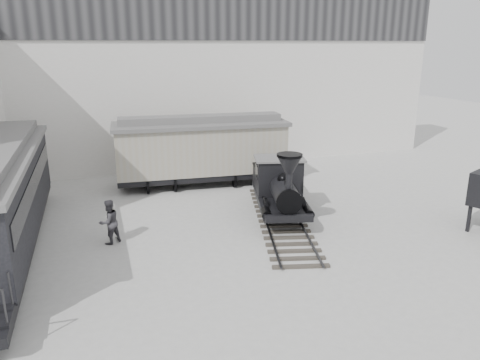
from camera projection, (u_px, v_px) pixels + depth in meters
name	position (u px, v px, depth m)	size (l,w,h in m)	color
ground	(291.00, 254.00, 18.08)	(90.00, 90.00, 0.00)	#9E9E9B
north_wall	(193.00, 80.00, 30.07)	(34.00, 2.51, 11.00)	silver
locomotive	(280.00, 190.00, 21.75)	(4.67, 9.94, 3.44)	#2D2A26
boxcar	(201.00, 149.00, 26.48)	(9.99, 4.00, 3.99)	black
visitor_a	(112.00, 221.00, 19.23)	(0.58, 0.38, 1.58)	beige
visitor_b	(109.00, 222.00, 18.81)	(0.90, 0.70, 1.85)	#37353A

